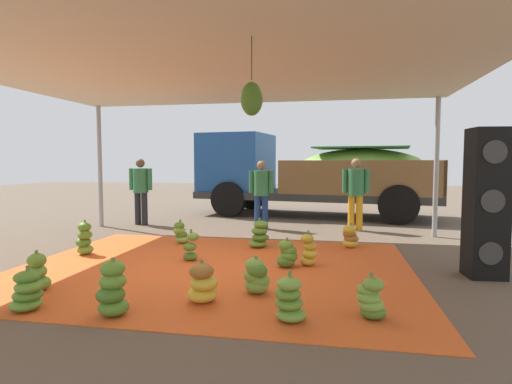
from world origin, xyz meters
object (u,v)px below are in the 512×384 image
(worker_1, at_px, (356,189))
(banana_bunch_13, at_px, (112,290))
(banana_bunch_4, at_px, (289,300))
(worker_2, at_px, (261,189))
(banana_bunch_8, at_px, (371,299))
(banana_bunch_0, at_px, (181,233))
(banana_bunch_5, at_px, (260,235))
(cargo_truck_main, at_px, (309,173))
(speaker_stack, at_px, (486,203))
(banana_bunch_9, at_px, (85,240))
(banana_bunch_11, at_px, (38,273))
(banana_bunch_10, at_px, (287,254))
(banana_bunch_1, at_px, (350,237))
(banana_bunch_6, at_px, (256,277))
(banana_bunch_3, at_px, (27,292))
(banana_bunch_2, at_px, (309,251))
(worker_0, at_px, (141,186))
(banana_bunch_7, at_px, (191,248))
(banana_bunch_12, at_px, (203,284))

(worker_1, bearing_deg, banana_bunch_13, -114.67)
(banana_bunch_4, distance_m, worker_2, 5.69)
(banana_bunch_8, bearing_deg, banana_bunch_0, 135.21)
(banana_bunch_4, relative_size, banana_bunch_5, 0.92)
(cargo_truck_main, xyz_separation_m, worker_2, (-0.95, -2.59, -0.31))
(banana_bunch_5, xyz_separation_m, speaker_stack, (3.33, -1.30, 0.77))
(banana_bunch_0, height_order, banana_bunch_13, banana_bunch_13)
(banana_bunch_9, relative_size, banana_bunch_11, 1.18)
(banana_bunch_10, xyz_separation_m, speaker_stack, (2.68, -0.01, 0.81))
(banana_bunch_1, distance_m, cargo_truck_main, 4.70)
(banana_bunch_6, height_order, banana_bunch_9, banana_bunch_9)
(banana_bunch_3, xyz_separation_m, banana_bunch_10, (2.47, 2.28, -0.00))
(banana_bunch_10, height_order, banana_bunch_11, banana_bunch_11)
(cargo_truck_main, distance_m, speaker_stack, 6.64)
(banana_bunch_1, bearing_deg, banana_bunch_2, -114.59)
(banana_bunch_4, distance_m, worker_0, 7.05)
(worker_2, bearing_deg, worker_0, 179.21)
(worker_2, bearing_deg, banana_bunch_7, -99.06)
(banana_bunch_3, relative_size, worker_2, 0.30)
(banana_bunch_12, bearing_deg, worker_1, 70.33)
(banana_bunch_9, height_order, worker_1, worker_1)
(banana_bunch_7, height_order, worker_2, worker_2)
(banana_bunch_8, bearing_deg, worker_2, 111.07)
(banana_bunch_3, distance_m, banana_bunch_10, 3.36)
(banana_bunch_7, bearing_deg, banana_bunch_1, 30.48)
(banana_bunch_3, bearing_deg, banana_bunch_8, 7.15)
(banana_bunch_0, bearing_deg, banana_bunch_8, -44.79)
(banana_bunch_3, distance_m, worker_2, 5.96)
(banana_bunch_8, relative_size, banana_bunch_12, 0.97)
(banana_bunch_2, distance_m, banana_bunch_8, 2.10)
(banana_bunch_5, distance_m, banana_bunch_6, 2.61)
(speaker_stack, bearing_deg, banana_bunch_6, -156.18)
(banana_bunch_11, distance_m, banana_bunch_12, 2.08)
(banana_bunch_5, height_order, worker_1, worker_1)
(banana_bunch_10, height_order, worker_1, worker_1)
(banana_bunch_5, relative_size, banana_bunch_6, 1.20)
(banana_bunch_6, xyz_separation_m, banana_bunch_10, (0.22, 1.29, -0.01))
(banana_bunch_5, distance_m, speaker_stack, 3.65)
(banana_bunch_8, distance_m, banana_bunch_10, 2.11)
(cargo_truck_main, relative_size, speaker_stack, 3.46)
(banana_bunch_0, distance_m, banana_bunch_2, 2.78)
(banana_bunch_1, distance_m, banana_bunch_8, 3.41)
(banana_bunch_0, xyz_separation_m, banana_bunch_4, (2.44, -3.42, 0.01))
(banana_bunch_8, relative_size, worker_0, 0.28)
(banana_bunch_5, xyz_separation_m, cargo_truck_main, (0.60, 4.75, 1.00))
(banana_bunch_0, distance_m, worker_0, 2.92)
(banana_bunch_5, xyz_separation_m, banana_bunch_13, (-0.88, -3.53, 0.03))
(banana_bunch_12, relative_size, banana_bunch_13, 0.81)
(banana_bunch_10, xyz_separation_m, banana_bunch_12, (-0.74, -1.72, 0.02))
(banana_bunch_3, distance_m, banana_bunch_13, 0.95)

